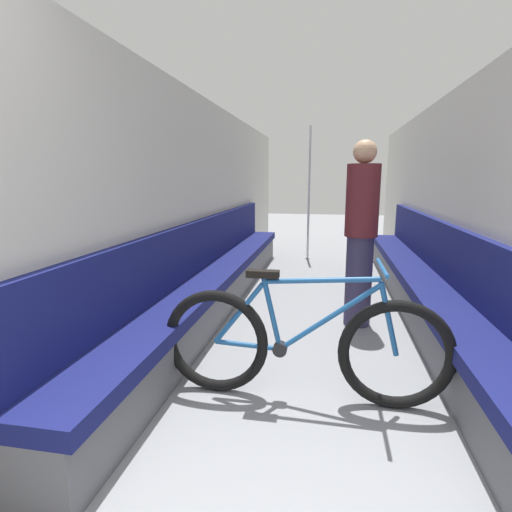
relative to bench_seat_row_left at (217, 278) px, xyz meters
name	(u,v)px	position (x,y,z in m)	size (l,w,h in m)	color
wall_left	(189,204)	(-0.23, -0.17, 0.81)	(0.10, 10.08, 2.24)	beige
wall_right	(465,208)	(2.39, -0.17, 0.81)	(0.10, 10.08, 2.24)	beige
bench_seat_row_left	(217,278)	(0.00, 0.00, 0.00)	(0.43, 5.73, 0.95)	#5B5B60
bench_seat_row_right	(426,288)	(2.16, 0.00, 0.00)	(0.43, 5.73, 0.95)	#5B5B60
bicycle	(302,345)	(1.05, -1.73, 0.05)	(1.80, 0.46, 0.89)	black
grab_pole_near	(309,196)	(0.83, 2.75, 0.77)	(0.08, 0.08, 2.22)	gray
passenger_standing	(361,232)	(1.48, -0.31, 0.58)	(0.30, 0.30, 1.72)	#332D4C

